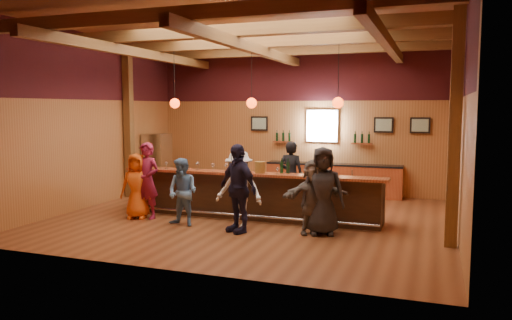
% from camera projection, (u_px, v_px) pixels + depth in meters
% --- Properties ---
extents(room, '(9.04, 9.00, 4.52)m').
position_uv_depth(room, '(252.00, 81.00, 11.48)').
color(room, brown).
rests_on(room, ground).
extents(bar_counter, '(6.30, 1.07, 1.11)m').
position_uv_depth(bar_counter, '(255.00, 195.00, 11.85)').
color(bar_counter, black).
rests_on(bar_counter, ground).
extents(back_bar_cabinet, '(4.00, 0.52, 0.95)m').
position_uv_depth(back_bar_cabinet, '(333.00, 179.00, 14.79)').
color(back_bar_cabinet, maroon).
rests_on(back_bar_cabinet, ground).
extents(window, '(0.95, 0.09, 0.95)m').
position_uv_depth(window, '(322.00, 126.00, 14.97)').
color(window, silver).
rests_on(window, room).
extents(framed_pictures, '(5.35, 0.05, 0.45)m').
position_uv_depth(framed_pictures, '(351.00, 125.00, 14.67)').
color(framed_pictures, black).
rests_on(framed_pictures, room).
extents(wine_shelves, '(3.00, 0.18, 0.30)m').
position_uv_depth(wine_shelves, '(321.00, 140.00, 14.96)').
color(wine_shelves, maroon).
rests_on(wine_shelves, room).
extents(pendant_lights, '(4.24, 0.24, 1.37)m').
position_uv_depth(pendant_lights, '(252.00, 103.00, 11.48)').
color(pendant_lights, black).
rests_on(pendant_lights, room).
extents(stainless_fridge, '(0.70, 0.70, 1.80)m').
position_uv_depth(stainless_fridge, '(157.00, 162.00, 15.49)').
color(stainless_fridge, silver).
rests_on(stainless_fridge, ground).
extents(customer_orange, '(0.85, 0.66, 1.54)m').
position_uv_depth(customer_orange, '(137.00, 186.00, 11.69)').
color(customer_orange, orange).
rests_on(customer_orange, ground).
extents(customer_redvest, '(0.69, 0.49, 1.79)m').
position_uv_depth(customer_redvest, '(147.00, 181.00, 11.66)').
color(customer_redvest, maroon).
rests_on(customer_redvest, ground).
extents(customer_denim, '(0.81, 0.67, 1.50)m').
position_uv_depth(customer_denim, '(183.00, 192.00, 10.95)').
color(customer_denim, '#5781AE').
rests_on(customer_denim, ground).
extents(customer_white, '(1.12, 0.70, 1.68)m').
position_uv_depth(customer_white, '(239.00, 189.00, 10.83)').
color(customer_white, silver).
rests_on(customer_white, ground).
extents(customer_navy, '(1.17, 0.93, 1.85)m').
position_uv_depth(customer_navy, '(238.00, 188.00, 10.37)').
color(customer_navy, '#1A1831').
rests_on(customer_navy, ground).
extents(customer_brown, '(1.43, 1.20, 1.55)m').
position_uv_depth(customer_brown, '(314.00, 197.00, 10.24)').
color(customer_brown, '#584F46').
rests_on(customer_brown, ground).
extents(customer_dark, '(1.01, 0.81, 1.81)m').
position_uv_depth(customer_dark, '(322.00, 191.00, 10.17)').
color(customer_dark, black).
rests_on(customer_dark, ground).
extents(bartender, '(0.65, 0.44, 1.76)m').
position_uv_depth(bartender, '(291.00, 175.00, 12.68)').
color(bartender, black).
rests_on(bartender, ground).
extents(ice_bucket, '(0.24, 0.24, 0.26)m').
position_uv_depth(ice_bucket, '(260.00, 167.00, 11.39)').
color(ice_bucket, brown).
rests_on(ice_bucket, bar_counter).
extents(bottle_a, '(0.07, 0.07, 0.34)m').
position_uv_depth(bottle_a, '(282.00, 167.00, 11.35)').
color(bottle_a, black).
rests_on(bottle_a, bar_counter).
extents(bottle_b, '(0.07, 0.07, 0.34)m').
position_uv_depth(bottle_b, '(288.00, 167.00, 11.32)').
color(bottle_b, black).
rests_on(bottle_b, bar_counter).
extents(glass_a, '(0.08, 0.08, 0.19)m').
position_uv_depth(glass_a, '(148.00, 162.00, 12.45)').
color(glass_a, silver).
rests_on(glass_a, bar_counter).
extents(glass_b, '(0.08, 0.08, 0.18)m').
position_uv_depth(glass_b, '(166.00, 163.00, 12.18)').
color(glass_b, silver).
rests_on(glass_b, bar_counter).
extents(glass_c, '(0.09, 0.09, 0.20)m').
position_uv_depth(glass_c, '(198.00, 164.00, 11.92)').
color(glass_c, silver).
rests_on(glass_c, bar_counter).
extents(glass_d, '(0.08, 0.08, 0.19)m').
position_uv_depth(glass_d, '(213.00, 165.00, 11.69)').
color(glass_d, silver).
rests_on(glass_d, bar_counter).
extents(glass_e, '(0.09, 0.09, 0.20)m').
position_uv_depth(glass_e, '(227.00, 166.00, 11.62)').
color(glass_e, silver).
rests_on(glass_e, bar_counter).
extents(glass_f, '(0.07, 0.07, 0.16)m').
position_uv_depth(glass_f, '(278.00, 169.00, 11.17)').
color(glass_f, silver).
rests_on(glass_f, bar_counter).
extents(glass_g, '(0.07, 0.07, 0.17)m').
position_uv_depth(glass_g, '(313.00, 170.00, 10.93)').
color(glass_g, silver).
rests_on(glass_g, bar_counter).
extents(glass_h, '(0.07, 0.07, 0.17)m').
position_uv_depth(glass_h, '(327.00, 171.00, 10.80)').
color(glass_h, silver).
rests_on(glass_h, bar_counter).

